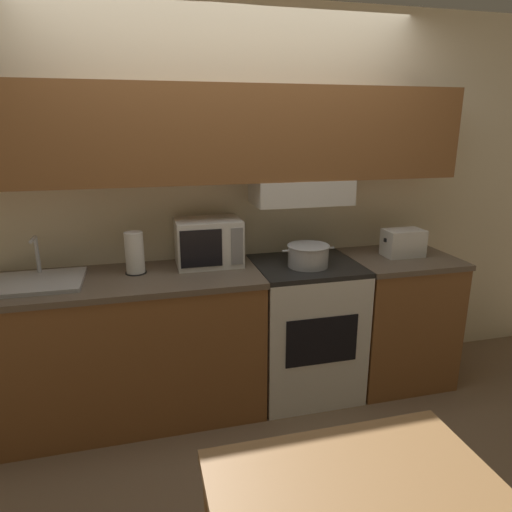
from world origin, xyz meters
The scene contains 10 objects.
ground_plane centered at (0.00, 0.00, 0.00)m, with size 16.00×16.00×0.00m, color #7F664C.
wall_back centered at (0.01, -0.06, 1.48)m, with size 5.38×0.38×2.55m.
lower_counter_main centered at (-0.69, -0.31, 0.46)m, with size 1.62×0.64×0.92m.
lower_counter_right_stub centered at (1.15, -0.31, 0.46)m, with size 0.71×0.64×0.92m.
stove_range centered at (0.46, -0.31, 0.46)m, with size 0.67×0.62×0.92m.
cooking_pot centered at (0.44, -0.37, 1.00)m, with size 0.35×0.27×0.14m.
microwave centered at (-0.17, -0.17, 1.07)m, with size 0.41×0.30×0.30m.
toaster centered at (1.16, -0.30, 1.02)m, with size 0.28×0.17×0.19m.
sink_basin centered at (-1.19, -0.31, 0.94)m, with size 0.52×0.41×0.25m.
paper_towel_roll centered at (-0.63, -0.24, 1.05)m, with size 0.13×0.13×0.26m.
Camera 1 is at (-0.57, -2.99, 1.80)m, focal length 32.00 mm.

